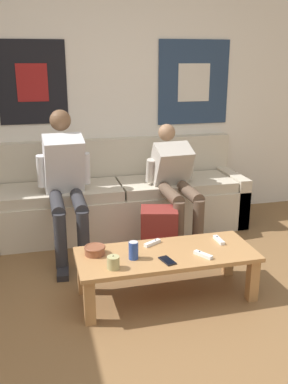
# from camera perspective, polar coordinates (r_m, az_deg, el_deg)

# --- Properties ---
(ground_plane) EXTENTS (18.00, 18.00, 0.00)m
(ground_plane) POSITION_cam_1_polar(r_m,az_deg,el_deg) (2.60, 2.28, -21.73)
(ground_plane) COLOR brown
(wall_back) EXTENTS (10.00, 0.07, 2.55)m
(wall_back) POSITION_cam_1_polar(r_m,az_deg,el_deg) (4.38, -6.62, 12.51)
(wall_back) COLOR white
(wall_back) RESTS_ON ground_plane
(couch) EXTENTS (2.49, 0.71, 0.86)m
(couch) POSITION_cam_1_polar(r_m,az_deg,el_deg) (4.26, -3.40, -1.08)
(couch) COLOR beige
(couch) RESTS_ON ground_plane
(coffee_table) EXTENTS (1.26, 0.51, 0.34)m
(coffee_table) POSITION_cam_1_polar(r_m,az_deg,el_deg) (3.05, 3.01, -9.03)
(coffee_table) COLOR #B27F4C
(coffee_table) RESTS_ON ground_plane
(person_seated_adult) EXTENTS (0.47, 0.96, 1.21)m
(person_seated_adult) POSITION_cam_1_polar(r_m,az_deg,el_deg) (3.74, -10.45, 1.75)
(person_seated_adult) COLOR #2D2D33
(person_seated_adult) RESTS_ON ground_plane
(person_seated_teen) EXTENTS (0.47, 0.94, 1.05)m
(person_seated_teen) POSITION_cam_1_polar(r_m,az_deg,el_deg) (3.93, 4.18, 1.60)
(person_seated_teen) COLOR brown
(person_seated_teen) RESTS_ON ground_plane
(backpack) EXTENTS (0.36, 0.34, 0.44)m
(backpack) POSITION_cam_1_polar(r_m,az_deg,el_deg) (3.64, 2.01, -5.74)
(backpack) COLOR maroon
(backpack) RESTS_ON ground_plane
(ceramic_bowl) EXTENTS (0.15, 0.15, 0.06)m
(ceramic_bowl) POSITION_cam_1_polar(r_m,az_deg,el_deg) (3.00, -6.57, -7.66)
(ceramic_bowl) COLOR brown
(ceramic_bowl) RESTS_ON coffee_table
(pillar_candle) EXTENTS (0.08, 0.08, 0.10)m
(pillar_candle) POSITION_cam_1_polar(r_m,az_deg,el_deg) (2.79, -4.12, -9.37)
(pillar_candle) COLOR tan
(pillar_candle) RESTS_ON coffee_table
(drink_can_blue) EXTENTS (0.07, 0.07, 0.12)m
(drink_can_blue) POSITION_cam_1_polar(r_m,az_deg,el_deg) (2.91, -1.41, -7.79)
(drink_can_blue) COLOR #28479E
(drink_can_blue) RESTS_ON coffee_table
(game_controller_near_left) EXTENTS (0.14, 0.10, 0.03)m
(game_controller_near_left) POSITION_cam_1_polar(r_m,az_deg,el_deg) (3.14, 1.12, -6.81)
(game_controller_near_left) COLOR white
(game_controller_near_left) RESTS_ON coffee_table
(game_controller_near_right) EXTENTS (0.04, 0.14, 0.03)m
(game_controller_near_right) POSITION_cam_1_polar(r_m,az_deg,el_deg) (3.23, 9.95, -6.32)
(game_controller_near_right) COLOR white
(game_controller_near_right) RESTS_ON coffee_table
(game_controller_far_center) EXTENTS (0.10, 0.14, 0.03)m
(game_controller_far_center) POSITION_cam_1_polar(r_m,az_deg,el_deg) (2.99, 7.89, -8.29)
(game_controller_far_center) COLOR white
(game_controller_far_center) RESTS_ON coffee_table
(cell_phone) EXTENTS (0.10, 0.15, 0.01)m
(cell_phone) POSITION_cam_1_polar(r_m,az_deg,el_deg) (2.90, 3.12, -9.12)
(cell_phone) COLOR black
(cell_phone) RESTS_ON coffee_table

